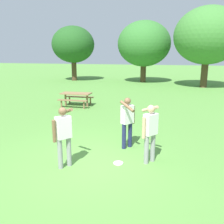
# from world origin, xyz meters

# --- Properties ---
(ground_plane) EXTENTS (120.00, 120.00, 0.00)m
(ground_plane) POSITION_xyz_m (0.00, 0.00, 0.00)
(ground_plane) COLOR #568E3D
(person_thrower) EXTENTS (0.52, 0.83, 1.64)m
(person_thrower) POSITION_xyz_m (-0.52, -0.36, 0.96)
(person_thrower) COLOR gray
(person_thrower) RESTS_ON ground
(person_catcher) EXTENTS (0.52, 0.83, 1.64)m
(person_catcher) POSITION_xyz_m (0.83, 1.40, 0.96)
(person_catcher) COLOR #1E234C
(person_catcher) RESTS_ON ground
(person_bystander) EXTENTS (0.53, 0.83, 1.64)m
(person_bystander) POSITION_xyz_m (1.63, 0.51, 0.96)
(person_bystander) COLOR gray
(person_bystander) RESTS_ON ground
(frisbee) EXTENTS (0.27, 0.27, 0.03)m
(frisbee) POSITION_xyz_m (0.83, 0.19, 0.01)
(frisbee) COLOR white
(frisbee) RESTS_ON ground
(picnic_table_near) EXTENTS (1.75, 1.48, 0.77)m
(picnic_table_near) POSITION_xyz_m (-3.28, 6.87, 0.56)
(picnic_table_near) COLOR olive
(picnic_table_near) RESTS_ON ground
(tree_tall_left) EXTENTS (4.62, 4.62, 5.87)m
(tree_tall_left) POSITION_xyz_m (-8.92, 19.49, 3.89)
(tree_tall_left) COLOR #4C3823
(tree_tall_left) RESTS_ON ground
(tree_broad_center) EXTENTS (5.40, 5.40, 6.22)m
(tree_broad_center) POSITION_xyz_m (-1.22, 19.81, 3.91)
(tree_broad_center) COLOR #4C3823
(tree_broad_center) RESTS_ON ground
(tree_far_right) EXTENTS (5.73, 5.73, 6.88)m
(tree_far_right) POSITION_xyz_m (4.57, 17.21, 4.43)
(tree_far_right) COLOR #4C3823
(tree_far_right) RESTS_ON ground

